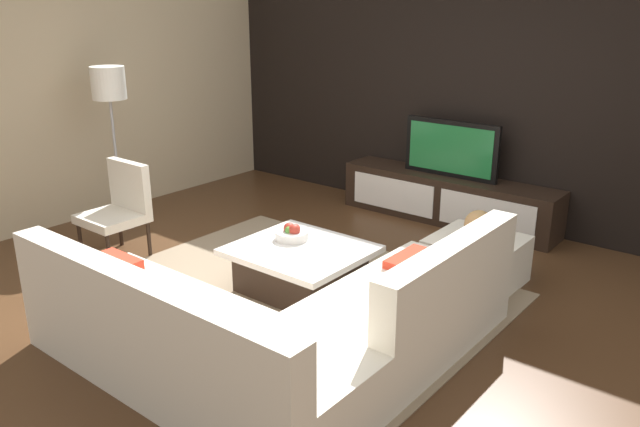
% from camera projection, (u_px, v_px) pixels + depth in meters
% --- Properties ---
extents(ground_plane, '(14.00, 14.00, 0.00)m').
position_uv_depth(ground_plane, '(302.00, 298.00, 5.06)').
color(ground_plane, '#4C301C').
extents(feature_wall_back, '(6.40, 0.12, 2.80)m').
position_uv_depth(feature_wall_back, '(469.00, 87.00, 6.60)').
color(feature_wall_back, black).
rests_on(feature_wall_back, ground).
extents(side_wall_left, '(0.12, 5.20, 2.80)m').
position_uv_depth(side_wall_left, '(83.00, 86.00, 6.66)').
color(side_wall_left, '#C6B28E').
rests_on(side_wall_left, ground).
extents(area_rug, '(3.13, 2.49, 0.01)m').
position_uv_depth(area_rug, '(293.00, 294.00, 5.12)').
color(area_rug, gray).
rests_on(area_rug, ground).
extents(media_console, '(2.37, 0.47, 0.50)m').
position_uv_depth(media_console, '(448.00, 199.00, 6.74)').
color(media_console, black).
rests_on(media_console, ground).
extents(television, '(1.05, 0.06, 0.59)m').
position_uv_depth(television, '(451.00, 149.00, 6.57)').
color(television, black).
rests_on(television, media_console).
extents(sectional_couch, '(2.42, 2.44, 0.82)m').
position_uv_depth(sectional_couch, '(279.00, 328.00, 4.03)').
color(sectional_couch, silver).
rests_on(sectional_couch, ground).
extents(coffee_table, '(1.03, 0.93, 0.38)m').
position_uv_depth(coffee_table, '(301.00, 268.00, 5.13)').
color(coffee_table, black).
rests_on(coffee_table, ground).
extents(accent_chair_near, '(0.53, 0.50, 0.87)m').
position_uv_depth(accent_chair_near, '(120.00, 204.00, 5.78)').
color(accent_chair_near, black).
rests_on(accent_chair_near, ground).
extents(floor_lamp, '(0.33, 0.33, 1.65)m').
position_uv_depth(floor_lamp, '(109.00, 93.00, 6.23)').
color(floor_lamp, '#A5A5AA').
rests_on(floor_lamp, ground).
extents(ottoman, '(0.70, 0.70, 0.40)m').
position_uv_depth(ottoman, '(476.00, 261.00, 5.27)').
color(ottoman, silver).
rests_on(ottoman, ground).
extents(fruit_bowl, '(0.28, 0.28, 0.14)m').
position_uv_depth(fruit_bowl, '(292.00, 233.00, 5.23)').
color(fruit_bowl, silver).
rests_on(fruit_bowl, coffee_table).
extents(decorative_ball, '(0.24, 0.24, 0.24)m').
position_uv_depth(decorative_ball, '(479.00, 225.00, 5.17)').
color(decorative_ball, '#AD8451').
rests_on(decorative_ball, ottoman).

